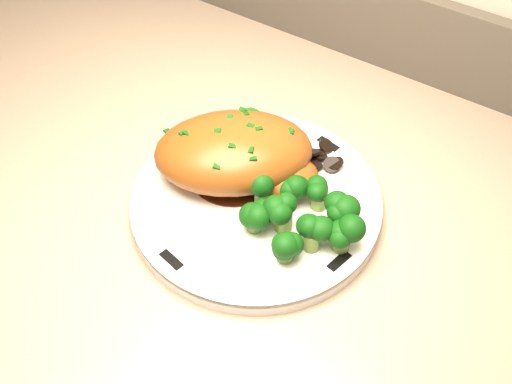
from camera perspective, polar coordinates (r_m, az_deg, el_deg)
The scene contains 10 objects.
counter at distance 1.15m, azimuth -0.76°, elevation -16.48°, with size 2.25×0.74×1.09m.
plate at distance 0.72m, azimuth 0.00°, elevation -1.02°, with size 0.28×0.28×0.02m, color white.
rim_accent_0 at distance 0.78m, azimuth 6.44°, elevation 4.25°, with size 0.03×0.01×0.00m, color black.
rim_accent_1 at distance 0.78m, azimuth -6.31°, elevation 4.33°, with size 0.03×0.01×0.00m, color black.
rim_accent_2 at distance 0.67m, azimuth -7.53°, elevation -6.01°, with size 0.03×0.01×0.00m, color black.
rim_accent_3 at distance 0.67m, azimuth 7.41°, elevation -6.13°, with size 0.03×0.01×0.00m, color black.
gravy_pool at distance 0.74m, azimuth -1.94°, elevation 1.69°, with size 0.10×0.10×0.00m, color #39170A.
chicken_breast at distance 0.72m, azimuth -1.51°, elevation 3.33°, with size 0.22×0.20×0.07m.
mushroom_pile at distance 0.76m, azimuth 4.13°, elevation 3.05°, with size 0.08×0.06×0.02m.
broccoli_florets at distance 0.67m, azimuth 3.80°, elevation -1.91°, with size 0.13×0.11×0.04m.
Camera 1 is at (0.00, 1.27, 1.53)m, focal length 45.00 mm.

